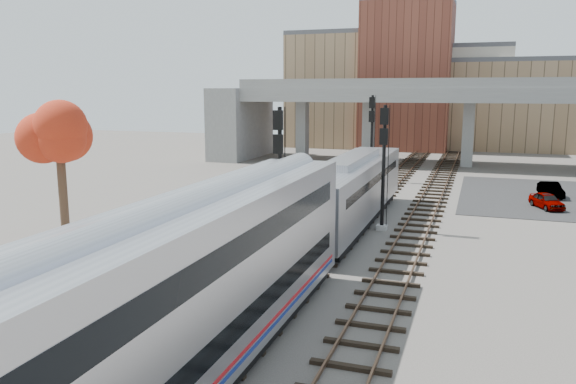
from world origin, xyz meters
The scene contains 15 objects.
ground centered at (0.00, 0.00, 0.00)m, with size 160.00×160.00×0.00m, color #47423D.
platform centered at (-7.25, 0.00, 0.17)m, with size 4.50×60.00×0.35m, color #9E9E99.
yellow_strip centered at (-5.35, 0.00, 0.35)m, with size 0.70×60.00×0.01m, color yellow.
tracks centered at (0.93, 12.50, 0.08)m, with size 10.70×95.00×0.25m.
overpass centered at (4.92, 45.00, 5.81)m, with size 54.00×12.00×9.50m.
buildings_far centered at (1.26, 66.57, 7.88)m, with size 43.00×21.00×20.60m.
parking_lot centered at (14.00, 28.00, 0.02)m, with size 14.00×18.00×0.04m, color black.
locomotive centered at (1.00, 13.89, 2.28)m, with size 3.02×19.05×4.10m.
coach centered at (1.00, -8.72, 2.80)m, with size 3.03×25.00×5.00m.
signal_mast_near centered at (-1.10, 6.57, 3.78)m, with size 0.60×0.64×7.46m.
signal_mast_mid centered at (3.00, 13.21, 3.75)m, with size 0.60×0.64×7.42m.
signal_mast_far centered at (-1.10, 31.35, 4.03)m, with size 0.60×0.64×7.84m.
tree centered at (-11.63, 3.31, 6.18)m, with size 3.60×3.60×8.33m.
car_a centered at (12.99, 23.11, 0.59)m, with size 1.31×3.26×1.11m, color #99999E.
car_b centered at (13.73, 27.91, 0.62)m, with size 1.22×3.49×1.15m, color #99999E.
Camera 1 is at (8.30, -19.49, 8.25)m, focal length 35.00 mm.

